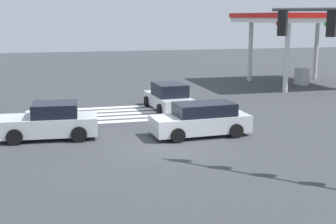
% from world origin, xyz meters
% --- Properties ---
extents(ground_plane, '(110.63, 110.63, 0.00)m').
position_xyz_m(ground_plane, '(0.00, 0.00, 0.00)').
color(ground_plane, '#3D3F44').
extents(crosswalk_markings, '(12.01, 4.40, 0.01)m').
position_xyz_m(crosswalk_markings, '(0.00, -7.30, 0.00)').
color(crosswalk_markings, silver).
rests_on(crosswalk_markings, ground_plane).
extents(car_0, '(4.42, 2.40, 1.59)m').
position_xyz_m(car_0, '(4.69, -2.83, 0.73)').
color(car_0, silver).
rests_on(car_0, ground_plane).
extents(car_1, '(2.27, 4.41, 1.56)m').
position_xyz_m(car_1, '(-2.03, -7.72, 0.72)').
color(car_1, silver).
rests_on(car_1, ground_plane).
extents(car_4, '(4.51, 2.18, 1.50)m').
position_xyz_m(car_4, '(-1.97, -1.59, 0.73)').
color(car_4, silver).
rests_on(car_4, ground_plane).
extents(gas_station_canopy, '(8.95, 8.95, 5.58)m').
position_xyz_m(gas_station_canopy, '(-14.78, -14.96, 5.03)').
color(gas_station_canopy, silver).
rests_on(gas_station_canopy, ground_plane).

